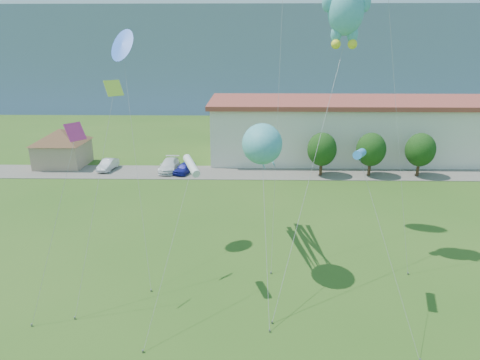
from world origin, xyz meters
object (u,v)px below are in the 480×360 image
Objects in this scene: warehouse at (422,128)px; parked_car_blue at (184,168)px; octopus_kite at (261,151)px; pavilion at (62,144)px; parked_car_white at (169,165)px; teddy_bear_kite at (346,6)px; parked_car_silver at (108,165)px.

warehouse is 34.60m from parked_car_blue.
octopus_kite is at bearing -126.95° from warehouse.
parked_car_blue is at bearing -11.24° from pavilion.
teddy_bear_kite reaches higher than parked_car_white.
parked_car_white is 32.12m from teddy_bear_kite.
parked_car_white is at bearing -166.50° from warehouse.
parked_car_white reaches higher than parked_car_silver.
warehouse is at bearing 58.08° from teddy_bear_kite.
warehouse is 11.76× the size of parked_car_white.
octopus_kite is (19.20, -24.00, 7.88)m from parked_car_silver.
parked_car_blue is at bearing -21.37° from parked_car_white.
parked_car_silver is at bearing -17.24° from pavilion.
parked_car_blue is (16.86, -3.35, -2.30)m from pavilion.
teddy_bear_kite reaches higher than pavilion.
parked_car_white is 27.24m from octopus_kite.
parked_car_silver is 10.26m from parked_car_blue.
pavilion is 0.15× the size of warehouse.
parked_car_white is at bearing 3.44° from parked_car_silver.
parked_car_white is at bearing 128.80° from teddy_bear_kite.
teddy_bear_kite is (5.77, 2.61, 9.66)m from octopus_kite.
parked_car_silver is at bearing 128.65° from octopus_kite.
parked_car_blue is 0.19× the size of teddy_bear_kite.
parked_car_blue is (2.10, -0.89, -0.09)m from parked_car_white.
octopus_kite is (25.87, -26.07, 5.60)m from pavilion.
parked_car_blue is (10.18, -1.28, -0.02)m from parked_car_silver.
warehouse reaches higher than parked_car_blue.
pavilion is at bearing 143.44° from teddy_bear_kite.
teddy_bear_kite is at bearing -36.56° from pavilion.
warehouse reaches higher than parked_car_white.
parked_car_blue is at bearing -0.96° from parked_car_silver.
pavilion is 0.64× the size of octopus_kite.
teddy_bear_kite is (14.79, -20.12, 17.56)m from parked_car_blue.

